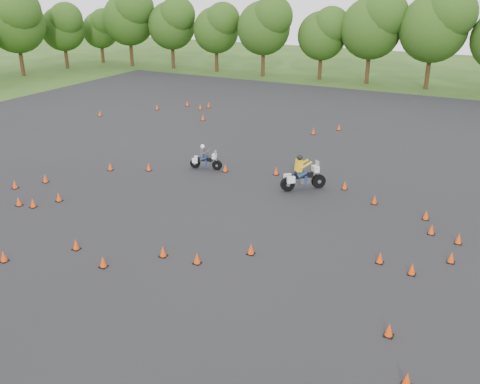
{
  "coord_description": "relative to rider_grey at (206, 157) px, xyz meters",
  "views": [
    {
      "loc": [
        10.55,
        -16.73,
        10.54
      ],
      "look_at": [
        0.0,
        4.0,
        1.2
      ],
      "focal_mm": 40.0,
      "sensor_mm": 36.0,
      "label": 1
    }
  ],
  "objects": [
    {
      "name": "rider_yellow",
      "position": [
        6.31,
        -0.52,
        0.22
      ],
      "size": [
        2.38,
        2.26,
        1.94
      ],
      "primitive_type": null,
      "rotation": [
        0.0,
        0.0,
        0.74
      ],
      "color": "gold",
      "rests_on": "ground"
    },
    {
      "name": "asphalt_pad",
      "position": [
        4.82,
        -3.04,
        -0.75
      ],
      "size": [
        62.0,
        62.0,
        0.0
      ],
      "primitive_type": "plane",
      "color": "black",
      "rests_on": "ground"
    },
    {
      "name": "treeline",
      "position": [
        6.89,
        26.34,
        3.87
      ],
      "size": [
        86.71,
        32.2,
        10.35
      ],
      "color": "#274614",
      "rests_on": "ground"
    },
    {
      "name": "traffic_cones",
      "position": [
        4.58,
        -3.21,
        -0.53
      ],
      "size": [
        36.37,
        33.55,
        0.45
      ],
      "color": "#EB4109",
      "rests_on": "asphalt_pad"
    },
    {
      "name": "rider_grey",
      "position": [
        0.0,
        0.0,
        0.0
      ],
      "size": [
        2.03,
        0.99,
        1.51
      ],
      "primitive_type": null,
      "rotation": [
        0.0,
        0.0,
        0.21
      ],
      "color": "#3C3D43",
      "rests_on": "ground"
    },
    {
      "name": "ground",
      "position": [
        4.82,
        -9.04,
        -0.76
      ],
      "size": [
        140.0,
        140.0,
        0.0
      ],
      "primitive_type": "plane",
      "color": "#2D5119",
      "rests_on": "ground"
    }
  ]
}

